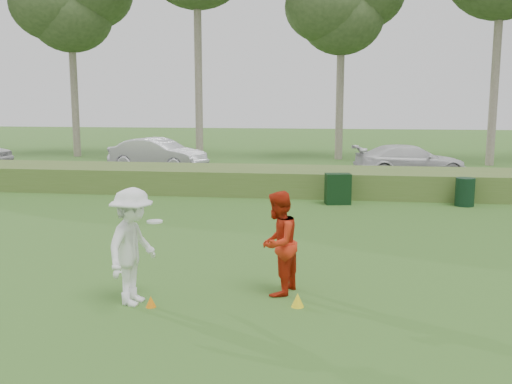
# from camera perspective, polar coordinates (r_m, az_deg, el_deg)

# --- Properties ---
(ground) EXTENTS (120.00, 120.00, 0.00)m
(ground) POSITION_cam_1_polar(r_m,az_deg,el_deg) (10.08, -3.25, -10.98)
(ground) COLOR #2F5F1F
(ground) RESTS_ON ground
(reed_strip) EXTENTS (80.00, 3.00, 0.90)m
(reed_strip) POSITION_cam_1_polar(r_m,az_deg,el_deg) (21.57, 2.98, 1.15)
(reed_strip) COLOR #4A692A
(reed_strip) RESTS_ON ground
(park_road) EXTENTS (80.00, 6.00, 0.06)m
(park_road) POSITION_cam_1_polar(r_m,az_deg,el_deg) (26.56, 3.94, 1.76)
(park_road) COLOR #2D2D2D
(park_road) RESTS_ON ground
(tree_2) EXTENTS (6.50, 6.50, 12.00)m
(tree_2) POSITION_cam_1_polar(r_m,az_deg,el_deg) (37.27, -18.10, 17.28)
(tree_2) COLOR gray
(tree_2) RESTS_ON ground
(tree_4) EXTENTS (6.24, 6.24, 11.50)m
(tree_4) POSITION_cam_1_polar(r_m,az_deg,el_deg) (34.15, 8.58, 17.76)
(tree_4) COLOR gray
(tree_4) RESTS_ON ground
(player_white) EXTENTS (1.01, 1.41, 2.02)m
(player_white) POSITION_cam_1_polar(r_m,az_deg,el_deg) (9.96, -12.22, -5.35)
(player_white) COLOR white
(player_white) RESTS_ON ground
(player_red) EXTENTS (0.94, 1.07, 1.88)m
(player_red) POSITION_cam_1_polar(r_m,az_deg,el_deg) (10.24, 2.22, -5.13)
(player_red) COLOR red
(player_red) RESTS_ON ground
(cone_orange) EXTENTS (0.18, 0.18, 0.19)m
(cone_orange) POSITION_cam_1_polar(r_m,az_deg,el_deg) (9.99, -10.48, -10.72)
(cone_orange) COLOR orange
(cone_orange) RESTS_ON ground
(cone_yellow) EXTENTS (0.22, 0.22, 0.24)m
(cone_yellow) POSITION_cam_1_polar(r_m,az_deg,el_deg) (9.86, 4.18, -10.72)
(cone_yellow) COLOR yellow
(cone_yellow) RESTS_ON ground
(utility_cabinet) EXTENTS (0.91, 0.67, 1.03)m
(utility_cabinet) POSITION_cam_1_polar(r_m,az_deg,el_deg) (19.31, 8.18, 0.32)
(utility_cabinet) COLOR black
(utility_cabinet) RESTS_ON ground
(trash_bin) EXTENTS (0.68, 0.68, 0.93)m
(trash_bin) POSITION_cam_1_polar(r_m,az_deg,el_deg) (20.00, 20.16, 0.00)
(trash_bin) COLOR black
(trash_bin) RESTS_ON ground
(car_mid) EXTENTS (5.04, 2.82, 1.57)m
(car_mid) POSITION_cam_1_polar(r_m,az_deg,el_deg) (28.04, -9.78, 3.72)
(car_mid) COLOR silver
(car_mid) RESTS_ON park_road
(car_right) EXTENTS (5.24, 2.88, 1.44)m
(car_right) POSITION_cam_1_polar(r_m,az_deg,el_deg) (26.15, 15.17, 2.99)
(car_right) COLOR silver
(car_right) RESTS_ON park_road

